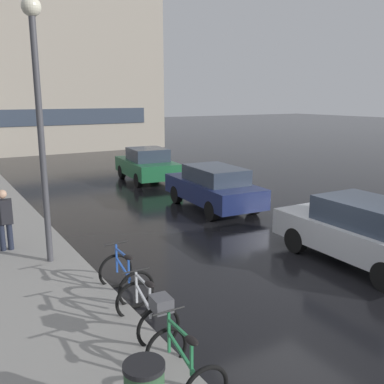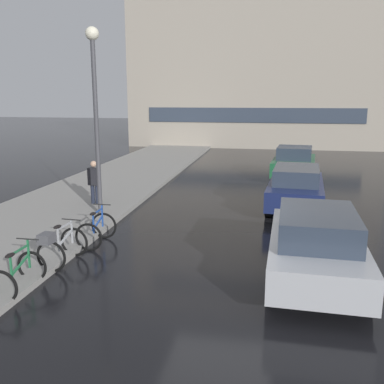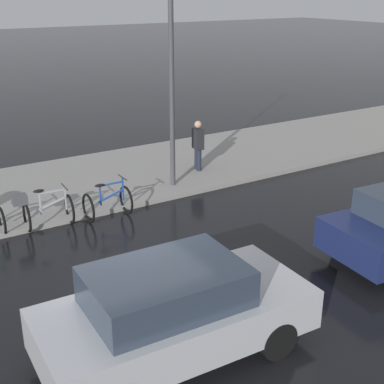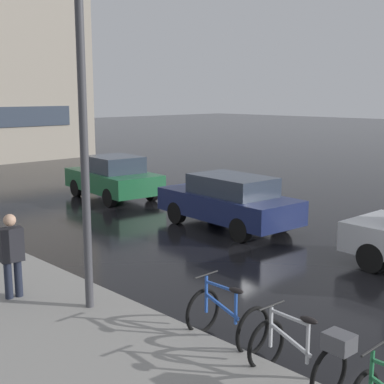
% 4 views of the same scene
% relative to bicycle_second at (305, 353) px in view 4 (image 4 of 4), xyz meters
% --- Properties ---
extents(bicycle_second, '(0.80, 1.37, 1.00)m').
position_rel_bicycle_second_xyz_m(bicycle_second, '(0.00, 0.00, 0.00)').
color(bicycle_second, black).
rests_on(bicycle_second, ground).
extents(bicycle_third, '(0.74, 1.08, 1.01)m').
position_rel_bicycle_second_xyz_m(bicycle_third, '(0.24, 1.57, -0.10)').
color(bicycle_third, black).
rests_on(bicycle_third, ground).
extents(car_navy, '(2.13, 4.42, 1.52)m').
position_rel_bicycle_second_xyz_m(car_navy, '(5.62, 6.39, 0.28)').
color(car_navy, navy).
rests_on(car_navy, ground).
extents(car_green, '(2.28, 4.12, 1.57)m').
position_rel_bicycle_second_xyz_m(car_green, '(5.82, 12.19, 0.28)').
color(car_green, '#1E6038').
rests_on(car_green, ground).
extents(pedestrian, '(0.43, 0.29, 1.68)m').
position_rel_bicycle_second_xyz_m(pedestrian, '(-1.38, 5.28, 0.44)').
color(pedestrian, '#1E2333').
rests_on(pedestrian, ground).
extents(streetlamp, '(0.41, 0.41, 5.91)m').
position_rel_bicycle_second_xyz_m(streetlamp, '(-0.64, 3.96, 3.39)').
color(streetlamp, '#424247').
rests_on(streetlamp, ground).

